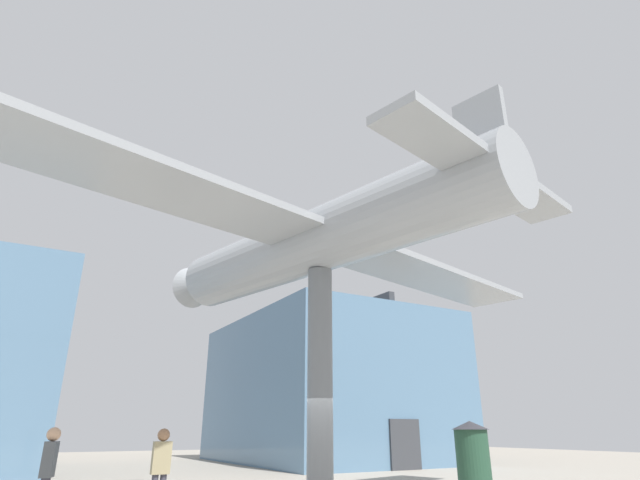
# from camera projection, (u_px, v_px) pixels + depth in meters

# --- Properties ---
(glass_pavilion_right) EXTENTS (11.07, 14.81, 8.88)m
(glass_pavilion_right) POSITION_uv_depth(u_px,v_px,m) (327.00, 390.00, 31.23)
(glass_pavilion_right) COLOR slate
(glass_pavilion_right) RESTS_ON ground_plane
(support_pylon_central) EXTENTS (0.61, 0.61, 5.66)m
(support_pylon_central) POSITION_uv_depth(u_px,v_px,m) (320.00, 384.00, 11.88)
(support_pylon_central) COLOR slate
(support_pylon_central) RESTS_ON ground_plane
(suspended_airplane) EXTENTS (19.13, 12.68, 2.78)m
(suspended_airplane) POSITION_uv_depth(u_px,v_px,m) (315.00, 241.00, 13.31)
(suspended_airplane) COLOR #93999E
(suspended_airplane) RESTS_ON support_pylon_central
(visitor_person) EXTENTS (0.41, 0.28, 1.84)m
(visitor_person) POSITION_uv_depth(u_px,v_px,m) (161.00, 465.00, 11.20)
(visitor_person) COLOR #383842
(visitor_person) RESTS_ON ground_plane
(visitor_second) EXTENTS (0.32, 0.44, 1.87)m
(visitor_second) POSITION_uv_depth(u_px,v_px,m) (48.00, 467.00, 10.31)
(visitor_second) COLOR #383842
(visitor_second) RESTS_ON ground_plane
(info_kiosk) EXTENTS (1.08, 1.08, 2.05)m
(info_kiosk) POSITION_uv_depth(u_px,v_px,m) (473.00, 458.00, 14.20)
(info_kiosk) COLOR #234733
(info_kiosk) RESTS_ON ground_plane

